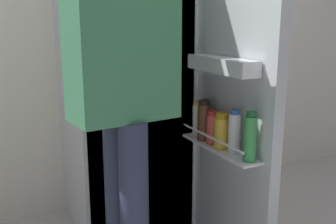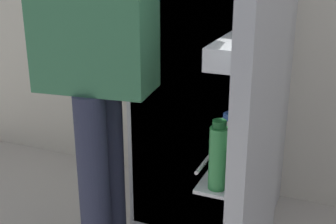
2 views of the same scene
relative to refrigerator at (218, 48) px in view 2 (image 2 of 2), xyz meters
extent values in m
cube|color=silver|center=(-0.03, 0.06, 0.00)|extent=(0.65, 0.57, 1.78)
cube|color=white|center=(-0.03, -0.22, 0.00)|extent=(0.61, 0.01, 1.74)
cube|color=white|center=(-0.03, -0.17, -0.02)|extent=(0.57, 0.09, 0.01)
cube|color=silver|center=(0.32, -0.54, 0.01)|extent=(0.06, 0.63, 1.74)
cube|color=white|center=(0.23, -0.54, -0.28)|extent=(0.11, 0.54, 0.01)
cylinder|color=silver|center=(0.18, -0.54, -0.22)|extent=(0.01, 0.52, 0.01)
cube|color=white|center=(0.23, -0.54, 0.13)|extent=(0.10, 0.46, 0.07)
cylinder|color=white|center=(0.24, -0.65, -0.18)|extent=(0.06, 0.06, 0.19)
cylinder|color=#335BB2|center=(0.24, -0.65, -0.07)|extent=(0.04, 0.04, 0.02)
cylinder|color=gold|center=(0.23, -0.56, -0.20)|extent=(0.07, 0.07, 0.15)
cylinder|color=#BC8419|center=(0.23, -0.56, -0.11)|extent=(0.06, 0.06, 0.03)
cylinder|color=#DB4C47|center=(0.24, -0.48, -0.20)|extent=(0.07, 0.07, 0.15)
cylinder|color=#B22D28|center=(0.24, -0.48, -0.11)|extent=(0.06, 0.06, 0.02)
cylinder|color=#EDE5CC|center=(0.24, -0.32, -0.19)|extent=(0.05, 0.05, 0.17)
cylinder|color=#B78933|center=(0.24, -0.32, -0.10)|extent=(0.05, 0.05, 0.02)
cylinder|color=green|center=(0.24, -0.77, -0.17)|extent=(0.06, 0.06, 0.20)
cylinder|color=#195B28|center=(0.24, -0.77, -0.06)|extent=(0.04, 0.04, 0.02)
cylinder|color=brown|center=(0.23, -0.40, -0.18)|extent=(0.07, 0.07, 0.19)
cylinder|color=black|center=(0.23, -0.40, -0.08)|extent=(0.06, 0.06, 0.02)
cylinder|color=#2D334C|center=(-0.28, -0.53, -0.47)|extent=(0.12, 0.12, 0.83)
cylinder|color=#2D334C|center=(-0.27, -0.67, -0.47)|extent=(0.12, 0.12, 0.83)
cube|color=#3D7F56|center=(-0.27, -0.60, 0.24)|extent=(0.44, 0.27, 0.59)
cylinder|color=#3D7F56|center=(-0.30, -0.39, 0.21)|extent=(0.08, 0.08, 0.55)
camera|label=1|loc=(-0.80, -2.07, 0.33)|focal=41.95mm
camera|label=2|loc=(0.59, -1.99, 0.44)|focal=49.33mm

